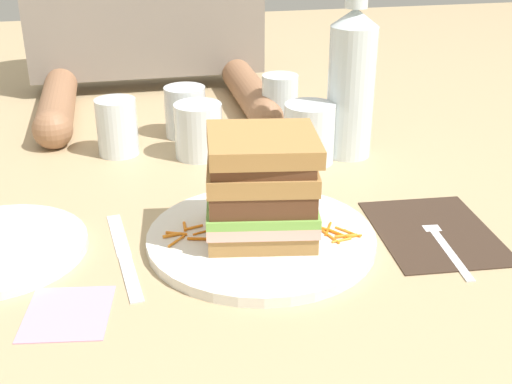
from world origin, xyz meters
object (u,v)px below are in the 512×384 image
Objects in this scene: napkin_dark at (434,231)px; knife at (125,256)px; main_plate at (261,239)px; water_bottle at (351,81)px; fork at (441,238)px; empty_tumbler_3 at (199,131)px; sandwich at (262,187)px; empty_tumbler_2 at (117,127)px; empty_tumbler_1 at (185,112)px; napkin_pink at (68,313)px; empty_tumbler_0 at (280,102)px; juice_glass at (309,137)px.

knife is (-0.36, 0.02, 0.00)m from napkin_dark.
main_plate is 1.01× the size of water_bottle.
knife is at bearing 173.49° from fork.
napkin_dark is at bearing -51.42° from empty_tumbler_3.
empty_tumbler_2 is at bearing 115.51° from sandwich.
empty_tumbler_3 is (0.01, -0.10, 0.00)m from empty_tumbler_1.
sandwich is 1.60× the size of empty_tumbler_2.
fork is (0.21, -0.04, -0.00)m from main_plate.
empty_tumbler_1 is at bearing 95.10° from empty_tumbler_3.
napkin_dark is 0.02m from fork.
fork is 0.83× the size of knife.
empty_tumbler_3 is 0.42m from napkin_pink.
fork is 1.92× the size of empty_tumbler_2.
sandwich is 1.50× the size of empty_tumbler_0.
napkin_pink is at bearing -172.52° from fork.
empty_tumbler_2 reaches higher than knife.
sandwich is 0.69× the size of knife.
main_plate is at bearing -127.82° from water_bottle.
fork is at bearing -6.51° from knife.
knife is (-0.36, 0.04, -0.00)m from fork.
empty_tumbler_1 reaches higher than napkin_pink.
napkin_pink is at bearing -98.32° from empty_tumbler_2.
juice_glass is at bearing -167.38° from water_bottle.
empty_tumbler_1 is (-0.17, 0.15, 0.00)m from juice_glass.
fork is at bearing -95.93° from napkin_dark.
main_plate is at bearing -118.29° from juice_glass.
empty_tumbler_1 is at bearing 96.31° from main_plate.
sandwich is 1.69× the size of empty_tumbler_1.
sandwich reaches higher than napkin_dark.
empty_tumbler_2 is (-0.27, -0.06, -0.00)m from empty_tumbler_0.
empty_tumbler_0 is 0.58m from napkin_pink.
empty_tumbler_1 is 0.99× the size of empty_tumbler_3.
napkin_dark is 0.29m from water_bottle.
empty_tumbler_2 is 0.13m from empty_tumbler_3.
empty_tumbler_0 is at bearing 92.63° from juice_glass.
knife is at bearing -113.39° from empty_tumbler_3.
main_plate is at bearing 169.00° from fork.
sandwich is 0.38m from empty_tumbler_1.
water_bottle reaches higher than empty_tumbler_3.
napkin_pink is at bearing -155.91° from sandwich.
empty_tumbler_3 is at bearing -147.46° from empty_tumbler_0.
fork is at bearing -53.64° from empty_tumbler_3.
empty_tumbler_3 reaches higher than fork.
empty_tumbler_2 reaches higher than fork.
empty_tumbler_2 is (-0.36, 0.34, 0.04)m from napkin_dark.
main_plate is 3.19× the size of empty_tumbler_3.
sandwich reaches higher than empty_tumbler_3.
empty_tumbler_2 is (-0.34, 0.08, -0.07)m from water_bottle.
sandwich is at bearing -0.23° from knife.
empty_tumbler_0 reaches higher than napkin_dark.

